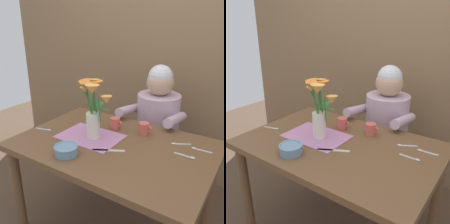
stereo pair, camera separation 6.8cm
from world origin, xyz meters
The scene contains 13 objects.
wood_panel_backdrop centered at (0.00, 1.05, 1.25)m, with size 4.00×0.10×2.50m, color brown.
dining_table centered at (0.00, 0.00, 0.64)m, with size 1.20×0.80×0.74m.
seated_person centered at (0.03, 0.62, 0.56)m, with size 0.45×0.47×1.14m.
striped_placemat centered at (-0.17, -0.01, 0.74)m, with size 0.40×0.28×0.01m, color #B275A3.
flower_vase centered at (-0.15, -0.01, 0.97)m, with size 0.29×0.23×0.37m.
ceramic_bowl centered at (-0.15, -0.26, 0.77)m, with size 0.14×0.14×0.06m.
dinner_knife centered at (0.03, -0.10, 0.74)m, with size 0.19×0.02×0.01m, color silver.
ceramic_mug centered at (0.10, 0.22, 0.78)m, with size 0.09×0.07×0.08m.
tea_cup centered at (-0.11, 0.19, 0.78)m, with size 0.09×0.07×0.08m.
spoon_0 centered at (0.43, 0.09, 0.74)m, with size 0.12×0.02×0.01m.
spoon_1 centered at (-0.50, -0.09, 0.74)m, with size 0.12×0.04×0.01m.
spoon_2 centered at (0.34, 0.20, 0.74)m, with size 0.11×0.07×0.01m.
spoon_3 centered at (0.46, 0.20, 0.74)m, with size 0.12×0.02×0.01m.
Camera 2 is at (0.79, -1.12, 1.46)m, focal length 39.99 mm.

